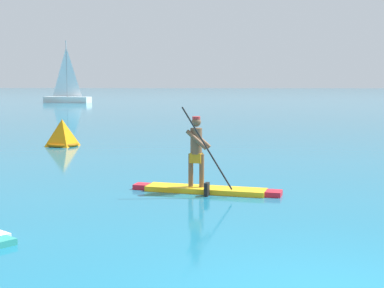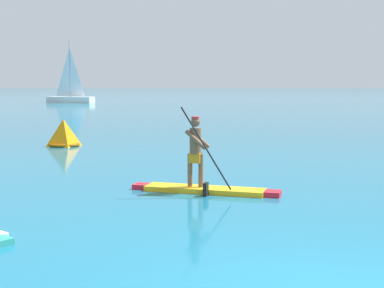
% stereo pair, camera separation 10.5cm
% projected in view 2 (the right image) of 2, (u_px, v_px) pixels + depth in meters
% --- Properties ---
extents(paddleboarder_mid_center, '(3.39, 1.16, 1.95)m').
position_uv_depth(paddleboarder_mid_center, '(203.00, 177.00, 12.50)').
color(paddleboarder_mid_center, yellow).
rests_on(paddleboarder_mid_center, ground).
extents(race_marker_buoy, '(1.35, 1.35, 1.04)m').
position_uv_depth(race_marker_buoy, '(64.00, 134.00, 21.56)').
color(race_marker_buoy, orange).
rests_on(race_marker_buoy, ground).
extents(sailboat_left_horizon, '(5.85, 2.59, 7.33)m').
position_uv_depth(sailboat_left_horizon, '(70.00, 95.00, 66.83)').
color(sailboat_left_horizon, white).
rests_on(sailboat_left_horizon, ground).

